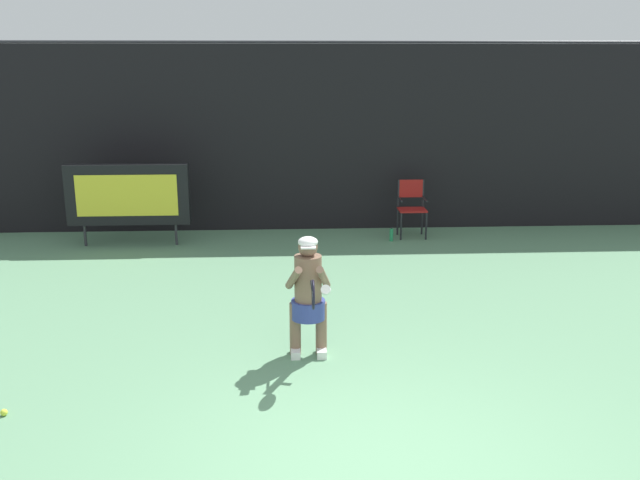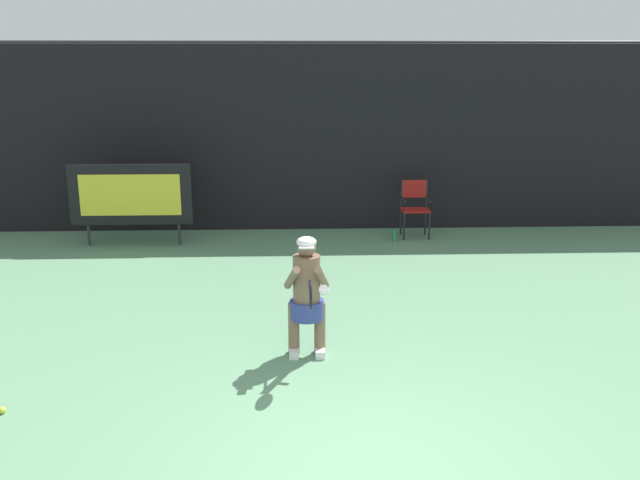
% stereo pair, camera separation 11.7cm
% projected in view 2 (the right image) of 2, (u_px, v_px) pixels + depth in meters
% --- Properties ---
extents(backdrop_screen, '(18.00, 0.12, 3.66)m').
position_uv_depth(backdrop_screen, '(325.00, 138.00, 13.48)').
color(backdrop_screen, black).
rests_on(backdrop_screen, ground).
extents(scoreboard, '(2.20, 0.21, 1.50)m').
position_uv_depth(scoreboard, '(131.00, 194.00, 12.46)').
color(scoreboard, black).
rests_on(scoreboard, ground).
extents(umpire_chair, '(0.52, 0.44, 1.08)m').
position_uv_depth(umpire_chair, '(415.00, 205.00, 13.13)').
color(umpire_chair, black).
rests_on(umpire_chair, ground).
extents(water_bottle, '(0.07, 0.07, 0.27)m').
position_uv_depth(water_bottle, '(394.00, 235.00, 12.90)').
color(water_bottle, '#268D55').
rests_on(water_bottle, ground).
extents(tennis_player, '(0.53, 0.60, 1.41)m').
position_uv_depth(tennis_player, '(307.00, 293.00, 7.81)').
color(tennis_player, white).
rests_on(tennis_player, ground).
extents(tennis_racket, '(0.03, 0.60, 0.31)m').
position_uv_depth(tennis_racket, '(311.00, 294.00, 7.18)').
color(tennis_racket, black).
extents(tennis_ball_loose, '(0.07, 0.07, 0.07)m').
position_uv_depth(tennis_ball_loose, '(2.00, 410.00, 6.65)').
color(tennis_ball_loose, '#CCDB3D').
rests_on(tennis_ball_loose, ground).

